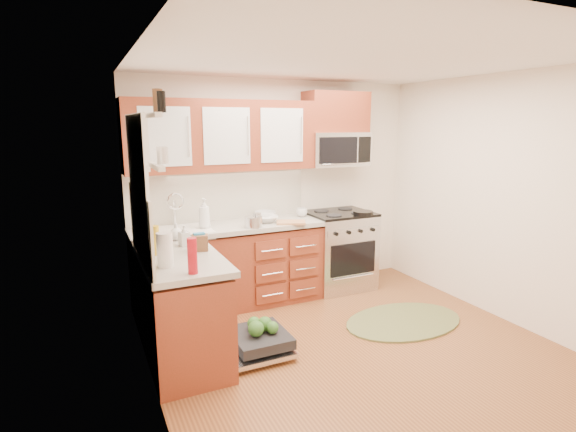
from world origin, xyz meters
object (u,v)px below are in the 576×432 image
upper_cabinets (222,136)px  sink (181,242)px  range (339,250)px  microwave (336,149)px  skillet (363,213)px  cup (302,212)px  dishwasher (255,343)px  bowl_a (265,219)px  paper_towel_roll (165,250)px  rug (404,321)px  stock_pot (253,222)px  bowl_b (265,215)px  cutting_board (291,222)px

upper_cabinets → sink: bearing=-163.6°
range → microwave: bearing=90.0°
upper_cabinets → skillet: bearing=-14.1°
skillet → cup: 0.72m
dishwasher → bowl_a: (0.55, 1.11, 0.86)m
skillet → paper_towel_roll: (-2.45, -0.93, 0.09)m
upper_cabinets → rug: upper_cabinets is taller
microwave → upper_cabinets: bearing=179.0°
paper_towel_roll → bowl_a: size_ratio=0.93×
dishwasher → stock_pot: (0.34, 0.92, 0.88)m
dishwasher → bowl_a: bowl_a is taller
range → paper_towel_roll: size_ratio=3.55×
rug → stock_pot: stock_pot is taller
bowl_a → paper_towel_roll: bearing=-138.1°
bowl_b → cup: size_ratio=1.96×
dishwasher → bowl_b: 1.69m
range → cup: (-0.48, 0.07, 0.50)m
range → skillet: (0.17, -0.25, 0.50)m
microwave → cutting_board: microwave is taller
microwave → dishwasher: microwave is taller
rug → microwave: bearing=93.3°
dishwasher → bowl_b: size_ratio=2.81×
stock_pot → cup: stock_pot is taller
dishwasher → bowl_b: bowl_b is taller
range → bowl_b: bowl_b is taller
paper_towel_roll → sink: bearing=73.3°
microwave → stock_pot: microwave is taller
cutting_board → bowl_a: bearing=141.8°
sink → cup: cup is taller
microwave → cup: size_ratio=5.98×
upper_cabinets → sink: size_ratio=3.31×
dishwasher → range: bearing=36.3°
microwave → bowl_b: microwave is taller
skillet → dishwasher: bearing=-152.7°
cutting_board → bowl_b: (-0.15, 0.38, 0.03)m
microwave → skillet: (0.17, -0.37, -0.73)m
microwave → bowl_a: microwave is taller
skillet → bowl_b: (-1.07, 0.42, -0.01)m
bowl_a → bowl_b: bowl_b is taller
range → stock_pot: bearing=-170.0°
cutting_board → stock_pot: bearing=180.0°
microwave → skillet: bearing=-65.9°
skillet → bowl_a: size_ratio=0.81×
bowl_b → paper_towel_roll: bearing=-135.6°
range → sink: size_ratio=1.53×
cutting_board → bowl_a: 0.30m
sink → microwave: bearing=3.9°
cup → bowl_a: bearing=-169.5°
rug → skillet: 1.34m
upper_cabinets → paper_towel_roll: upper_cabinets is taller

